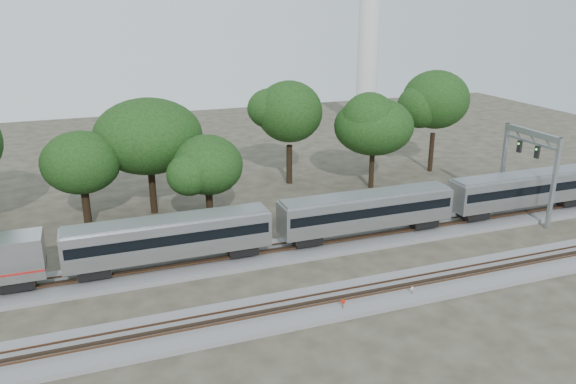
# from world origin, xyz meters

# --- Properties ---
(ground) EXTENTS (160.00, 160.00, 0.00)m
(ground) POSITION_xyz_m (0.00, 0.00, 0.00)
(ground) COLOR #383328
(ground) RESTS_ON ground
(track_far) EXTENTS (160.00, 5.00, 0.73)m
(track_far) POSITION_xyz_m (0.00, 6.00, 0.21)
(track_far) COLOR slate
(track_far) RESTS_ON ground
(track_near) EXTENTS (160.00, 5.00, 0.73)m
(track_near) POSITION_xyz_m (0.00, -4.00, 0.21)
(track_near) COLOR slate
(track_near) RESTS_ON ground
(train) EXTENTS (127.48, 3.10, 4.58)m
(train) POSITION_xyz_m (27.92, 6.00, 3.19)
(train) COLOR #B6B9BE
(train) RESTS_ON ground
(switch_stand_red) EXTENTS (0.35, 0.18, 1.15)m
(switch_stand_red) POSITION_xyz_m (1.19, -5.46, 0.73)
(switch_stand_red) COLOR #512D19
(switch_stand_red) RESTS_ON ground
(switch_stand_white) EXTENTS (0.31, 0.13, 0.99)m
(switch_stand_white) POSITION_xyz_m (7.21, -5.29, 0.63)
(switch_stand_white) COLOR #512D19
(switch_stand_white) RESTS_ON ground
(switch_lever) EXTENTS (0.57, 0.45, 0.30)m
(switch_lever) POSITION_xyz_m (7.72, -5.38, 0.15)
(switch_lever) COLOR #512D19
(switch_lever) RESTS_ON ground
(signal_gantry) EXTENTS (0.66, 7.77, 9.45)m
(signal_gantry) POSITION_xyz_m (27.94, 6.00, 6.89)
(signal_gantry) COLOR gray
(signal_gantry) RESTS_ON ground
(tree_2) EXTENTS (7.16, 7.16, 10.10)m
(tree_2) POSITION_xyz_m (-16.06, 18.26, 7.02)
(tree_2) COLOR black
(tree_2) RESTS_ON ground
(tree_3) EXTENTS (8.72, 8.72, 12.30)m
(tree_3) POSITION_xyz_m (-9.15, 20.86, 8.56)
(tree_3) COLOR black
(tree_3) RESTS_ON ground
(tree_4) EXTENTS (6.62, 6.62, 9.33)m
(tree_4) POSITION_xyz_m (-4.17, 15.14, 6.49)
(tree_4) COLOR black
(tree_4) RESTS_ON ground
(tree_5) EXTENTS (9.35, 9.35, 13.18)m
(tree_5) POSITION_xyz_m (8.46, 25.62, 9.18)
(tree_5) COLOR black
(tree_5) RESTS_ON ground
(tree_6) EXTENTS (7.88, 7.88, 11.11)m
(tree_6) POSITION_xyz_m (17.39, 20.42, 7.73)
(tree_6) COLOR black
(tree_6) RESTS_ON ground
(tree_7) EXTENTS (9.95, 9.95, 14.02)m
(tree_7) POSITION_xyz_m (28.41, 24.03, 9.77)
(tree_7) COLOR black
(tree_7) RESTS_ON ground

